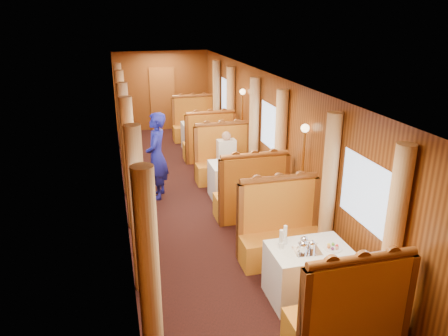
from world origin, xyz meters
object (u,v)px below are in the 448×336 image
object	(u,v)px
table_near	(308,273)
banquette_mid_aft	(224,162)
steward	(157,156)
table_far	(201,136)
banquette_far_aft	(195,126)
passenger	(227,153)
tea_tray	(307,251)
table_mid	(236,180)
banquette_near_aft	(280,234)
teapot_left	(303,249)
fruit_plate	(333,248)
rose_vase_far	(201,117)
teapot_back	(304,244)
teapot_right	(311,247)
banquette_mid_fwd	(251,197)
banquette_far_fwd	(209,144)
rose_vase_mid	(237,155)
banquette_near_fwd	(347,319)

from	to	relation	value
table_near	banquette_mid_aft	size ratio (longest dim) A/B	0.78
banquette_mid_aft	steward	world-z (taller)	steward
steward	table_far	bearing A→B (deg)	168.16
banquette_far_aft	passenger	world-z (taller)	banquette_far_aft
tea_tray	table_mid	bearing A→B (deg)	88.82
banquette_near_aft	table_mid	distance (m)	2.49
table_mid	teapot_left	bearing A→B (deg)	-92.47
banquette_near_aft	fruit_plate	bearing A→B (deg)	-75.71
banquette_near_aft	banquette_mid_aft	bearing A→B (deg)	90.00
rose_vase_far	teapot_left	bearing A→B (deg)	-91.14
teapot_back	teapot_right	bearing A→B (deg)	-67.91
banquette_mid_fwd	rose_vase_far	bearing A→B (deg)	90.18
banquette_far_aft	banquette_mid_aft	bearing A→B (deg)	-90.00
table_mid	fruit_plate	bearing A→B (deg)	-85.53
banquette_far_fwd	banquette_far_aft	size ratio (longest dim) A/B	1.00
banquette_far_aft	fruit_plate	xyz separation A→B (m)	(0.28, -8.10, 0.35)
banquette_mid_aft	rose_vase_far	bearing A→B (deg)	90.33
banquette_mid_fwd	teapot_left	distance (m)	2.63
fruit_plate	banquette_near_aft	bearing A→B (deg)	104.29
table_far	fruit_plate	world-z (taller)	fruit_plate
teapot_back	rose_vase_mid	distance (m)	3.45
banquette_mid_fwd	banquette_mid_aft	world-z (taller)	same
banquette_near_fwd	teapot_back	world-z (taller)	banquette_near_fwd
steward	passenger	xyz separation A→B (m)	(1.55, 0.33, -0.15)
table_mid	tea_tray	world-z (taller)	tea_tray
rose_vase_mid	tea_tray	bearing A→B (deg)	-91.21
rose_vase_mid	banquette_mid_aft	bearing A→B (deg)	90.08
rose_vase_mid	passenger	xyz separation A→B (m)	(-0.00, 0.77, -0.19)
table_mid	teapot_right	size ratio (longest dim) A/B	6.88
banquette_far_aft	teapot_left	world-z (taller)	banquette_far_aft
banquette_near_fwd	rose_vase_mid	bearing A→B (deg)	89.98
table_mid	banquette_far_fwd	bearing A→B (deg)	90.00
teapot_right	table_near	bearing A→B (deg)	59.76
banquette_mid_fwd	banquette_far_fwd	xyz separation A→B (m)	(0.00, 3.50, 0.00)
banquette_near_fwd	steward	size ratio (longest dim) A/B	0.75
banquette_mid_aft	passenger	distance (m)	0.42
banquette_mid_fwd	rose_vase_far	size ratio (longest dim) A/B	3.72
teapot_left	rose_vase_far	xyz separation A→B (m)	(0.14, 7.08, 0.11)
passenger	table_near	bearing A→B (deg)	-90.00
teapot_right	tea_tray	bearing A→B (deg)	154.94
table_near	banquette_near_aft	bearing A→B (deg)	90.00
banquette_mid_fwd	banquette_far_aft	size ratio (longest dim) A/B	1.00
tea_tray	rose_vase_far	xyz separation A→B (m)	(0.06, 7.05, 0.17)
banquette_far_aft	tea_tray	distance (m)	8.10
banquette_far_fwd	teapot_back	world-z (taller)	banquette_far_fwd
banquette_far_fwd	banquette_near_fwd	bearing A→B (deg)	-90.00
banquette_far_aft	teapot_left	xyz separation A→B (m)	(-0.16, -8.12, 0.40)
tea_tray	table_far	bearing A→B (deg)	89.41
banquette_mid_aft	banquette_far_fwd	xyz separation A→B (m)	(0.00, 1.47, 0.00)
banquette_near_aft	fruit_plate	xyz separation A→B (m)	(0.28, -1.10, 0.35)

